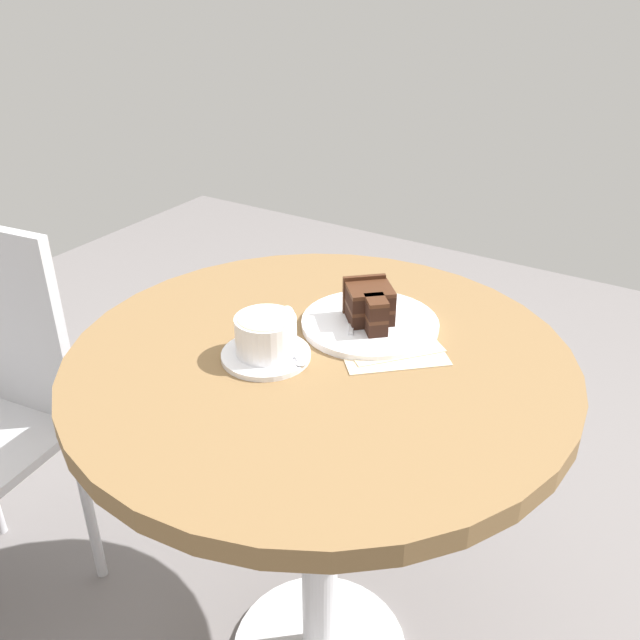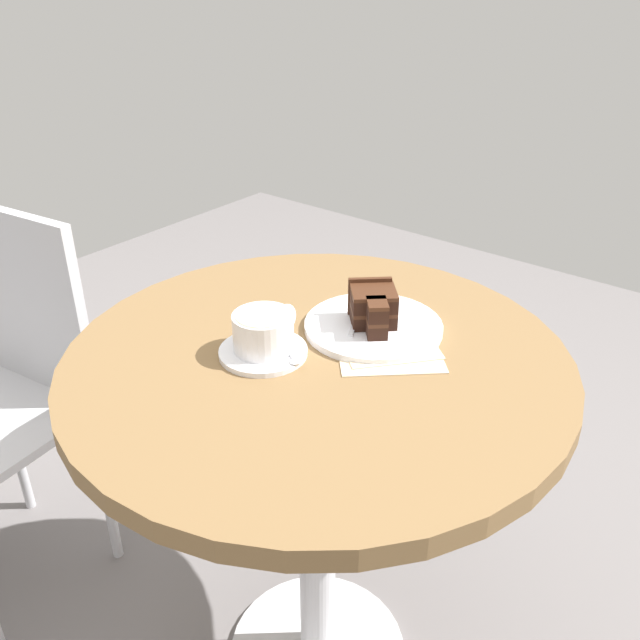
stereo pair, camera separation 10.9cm
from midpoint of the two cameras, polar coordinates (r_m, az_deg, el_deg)
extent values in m
cylinder|color=brown|center=(1.08, 2.61, -3.71)|extent=(0.81, 0.81, 0.03)
cylinder|color=silver|center=(1.31, 2.25, -17.12)|extent=(0.07, 0.07, 0.69)
cylinder|color=white|center=(1.07, -1.91, -2.77)|extent=(0.14, 0.14, 0.01)
cylinder|color=white|center=(1.06, -1.87, -1.08)|extent=(0.10, 0.10, 0.06)
cylinder|color=#D6B789|center=(1.04, -1.90, 0.30)|extent=(0.09, 0.09, 0.00)
torus|color=white|center=(1.09, 0.00, 0.06)|extent=(0.05, 0.01, 0.05)
cube|color=silver|center=(1.08, -0.28, -2.11)|extent=(0.05, 0.08, 0.00)
ellipsoid|color=silver|center=(1.04, 0.91, -3.53)|extent=(0.02, 0.02, 0.00)
cylinder|color=white|center=(1.15, 7.23, -0.61)|extent=(0.23, 0.23, 0.01)
cube|color=black|center=(1.14, 7.20, 0.27)|extent=(0.10, 0.10, 0.02)
cube|color=black|center=(1.11, 7.58, -0.77)|extent=(0.05, 0.05, 0.02)
cube|color=#422314|center=(1.13, 7.24, 0.94)|extent=(0.10, 0.10, 0.01)
cube|color=#422314|center=(1.10, 7.63, -0.08)|extent=(0.05, 0.05, 0.01)
cube|color=black|center=(1.13, 7.29, 1.62)|extent=(0.10, 0.10, 0.02)
cube|color=black|center=(1.09, 7.68, 0.62)|extent=(0.05, 0.05, 0.02)
cube|color=#422314|center=(1.12, 7.34, 2.31)|extent=(0.10, 0.10, 0.01)
cube|color=#422314|center=(1.08, 7.73, 1.32)|extent=(0.05, 0.05, 0.01)
cube|color=#422314|center=(1.16, 7.01, 1.92)|extent=(0.06, 0.06, 0.07)
cube|color=silver|center=(1.15, 5.67, -0.07)|extent=(0.10, 0.05, 0.00)
cube|color=silver|center=(1.21, 6.10, 1.47)|extent=(0.04, 0.04, 0.00)
cube|color=beige|center=(1.10, 8.56, -2.38)|extent=(0.23, 0.23, 0.00)
cube|color=beige|center=(1.12, 8.37, -1.76)|extent=(0.21, 0.21, 0.00)
cylinder|color=#BCBCC1|center=(1.87, -22.88, -9.50)|extent=(0.02, 0.02, 0.43)
cylinder|color=#BCBCC1|center=(1.66, -15.83, -13.53)|extent=(0.02, 0.02, 0.43)
cube|color=#BCBCC1|center=(1.54, -21.85, 1.49)|extent=(0.07, 0.36, 0.40)
camera|label=1|loc=(0.05, -87.14, 1.57)|focal=38.00mm
camera|label=2|loc=(0.05, 92.86, -1.57)|focal=38.00mm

